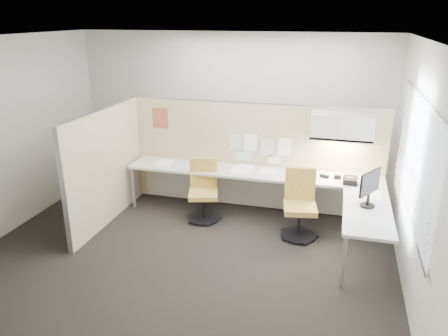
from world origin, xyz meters
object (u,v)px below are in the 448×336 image
(chair_right, at_px, (300,206))
(chair_left, at_px, (203,192))
(monitor, at_px, (370,187))
(desk, at_px, (271,184))
(phone, at_px, (350,180))

(chair_right, bearing_deg, chair_left, 163.82)
(chair_left, height_order, monitor, monitor)
(desk, xyz_separation_m, phone, (1.15, 0.01, 0.18))
(desk, bearing_deg, phone, 0.28)
(desk, xyz_separation_m, monitor, (1.37, -0.76, 0.40))
(chair_left, xyz_separation_m, phone, (2.18, 0.21, 0.34))
(chair_left, xyz_separation_m, chair_right, (1.51, -0.16, 0.02))
(desk, height_order, chair_left, chair_left)
(desk, distance_m, chair_left, 1.06)
(desk, relative_size, monitor, 8.37)
(chair_right, relative_size, monitor, 2.06)
(chair_left, height_order, phone, chair_left)
(desk, bearing_deg, chair_right, -37.78)
(desk, distance_m, chair_right, 0.63)
(desk, bearing_deg, chair_left, -168.52)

